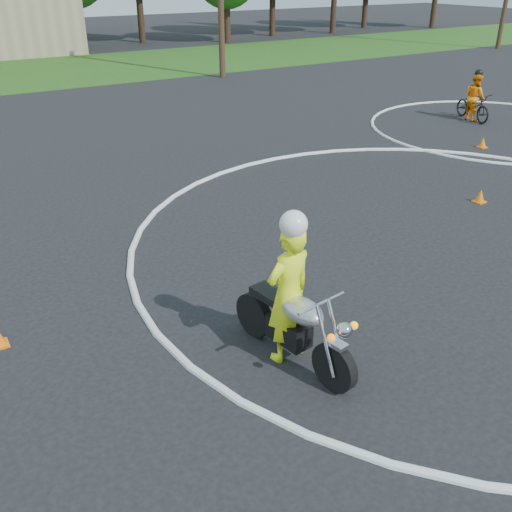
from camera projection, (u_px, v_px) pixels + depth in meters
grass_strip at (80, 69)px, 29.11m from camera, size 120.00×10.00×0.02m
course_markings at (467, 196)px, 12.99m from camera, size 19.05×19.05×0.12m
primary_motorcycle at (295, 326)px, 7.35m from camera, size 0.76×2.18×1.15m
rider_primary_grp at (289, 290)px, 7.23m from camera, size 0.76×0.56×2.13m
rider_second_grp at (474, 102)px, 19.26m from camera, size 1.05×1.84×1.67m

